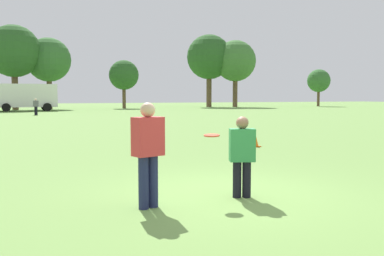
% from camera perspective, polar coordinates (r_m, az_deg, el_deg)
% --- Properties ---
extents(ground_plane, '(199.43, 199.43, 0.00)m').
position_cam_1_polar(ground_plane, '(7.75, 4.73, -8.92)').
color(ground_plane, '#6B9347').
extents(player_thrower, '(0.53, 0.40, 1.68)m').
position_cam_1_polar(player_thrower, '(6.68, -5.96, -2.83)').
color(player_thrower, '#1E234C').
rests_on(player_thrower, ground).
extents(player_defender, '(0.50, 0.38, 1.42)m').
position_cam_1_polar(player_defender, '(7.41, 6.78, -3.32)').
color(player_defender, black).
rests_on(player_defender, ground).
extents(frisbee, '(0.27, 0.27, 0.05)m').
position_cam_1_polar(frisbee, '(7.16, 2.68, -1.01)').
color(frisbee, '#E54C33').
extents(traffic_cone, '(0.32, 0.32, 0.48)m').
position_cam_1_polar(traffic_cone, '(14.94, 8.53, -1.64)').
color(traffic_cone, '#D8590C').
rests_on(traffic_cone, ground).
extents(box_truck, '(8.60, 3.26, 3.18)m').
position_cam_1_polar(box_truck, '(53.37, -22.17, 4.00)').
color(box_truck, white).
rests_on(box_truck, ground).
extents(bystander_sideline_watcher, '(0.49, 0.46, 1.56)m').
position_cam_1_polar(bystander_sideline_watcher, '(41.92, -20.35, 2.85)').
color(bystander_sideline_watcher, black).
rests_on(bystander_sideline_watcher, ground).
extents(tree_west_oak, '(6.69, 6.69, 10.87)m').
position_cam_1_polar(tree_west_oak, '(59.43, -22.93, 9.51)').
color(tree_west_oak, brown).
rests_on(tree_west_oak, ground).
extents(tree_west_maple, '(5.91, 5.91, 9.61)m').
position_cam_1_polar(tree_west_maple, '(60.62, -18.80, 8.69)').
color(tree_west_maple, brown).
rests_on(tree_west_maple, ground).
extents(tree_center_elm, '(4.26, 4.26, 6.92)m').
position_cam_1_polar(tree_center_elm, '(61.79, -9.20, 7.06)').
color(tree_center_elm, brown).
rests_on(tree_center_elm, ground).
extents(tree_east_birch, '(7.16, 7.16, 11.64)m').
position_cam_1_polar(tree_east_birch, '(68.93, 2.32, 9.53)').
color(tree_east_birch, brown).
rests_on(tree_east_birch, ground).
extents(tree_east_oak, '(6.58, 6.58, 10.69)m').
position_cam_1_polar(tree_east_oak, '(68.79, 5.88, 8.97)').
color(tree_east_oak, brown).
rests_on(tree_east_oak, ground).
extents(tree_far_east_pine, '(3.91, 3.91, 6.35)m').
position_cam_1_polar(tree_far_east_pine, '(75.94, 16.75, 6.12)').
color(tree_far_east_pine, brown).
rests_on(tree_far_east_pine, ground).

